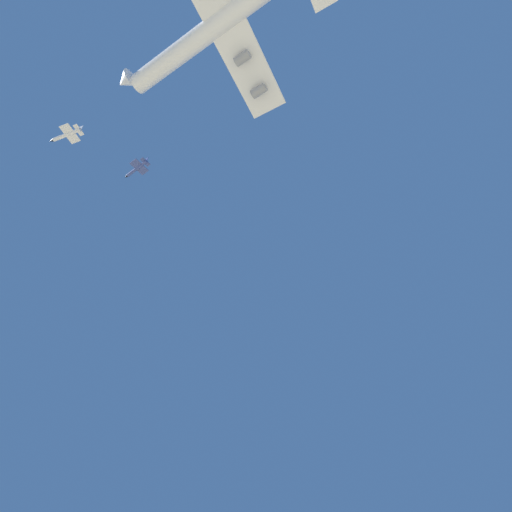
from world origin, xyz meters
TOP-DOWN VIEW (x-y plane):
  - carrier_jet at (12.05, 81.59)m, footprint 75.58×60.47m
  - chase_jet_lead at (83.77, 48.29)m, footprint 15.33×8.73m
  - chase_jet_trailing at (67.46, 21.57)m, footprint 14.72×9.93m

SIDE VIEW (x-z plane):
  - carrier_jet at x=12.05m, z-range 125.94..145.74m
  - chase_jet_lead at x=83.77m, z-range 147.48..151.48m
  - chase_jet_trailing at x=67.46m, z-range 161.35..165.35m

